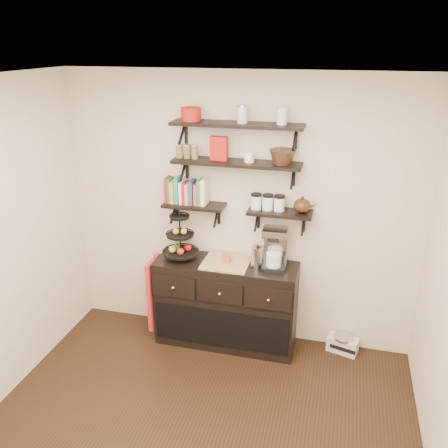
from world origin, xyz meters
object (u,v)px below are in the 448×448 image
fruit_stand (181,242)px  radio (343,344)px  sideboard (226,303)px  coffee_maker (275,249)px

fruit_stand → radio: 1.92m
fruit_stand → sideboard: bearing=-0.5°
fruit_stand → coffee_maker: size_ratio=1.25×
sideboard → fruit_stand: size_ratio=2.69×
sideboard → radio: 1.24m
sideboard → radio: sideboard is taller
coffee_maker → radio: bearing=5.2°
sideboard → radio: size_ratio=4.30×
fruit_stand → coffee_maker: bearing=1.5°
coffee_maker → sideboard: bearing=-178.7°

